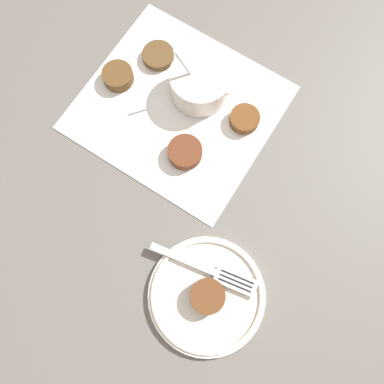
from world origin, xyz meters
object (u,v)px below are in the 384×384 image
at_px(fritter_on_plate, 207,296).
at_px(fork, 215,272).
at_px(sauce_bowl, 200,84).
at_px(serving_plate, 207,295).

height_order(fritter_on_plate, fork, fritter_on_plate).
xyz_separation_m(sauce_bowl, serving_plate, (0.21, -0.32, -0.02)).
relative_size(serving_plate, fork, 1.03).
bearing_deg(sauce_bowl, fork, -53.82).
bearing_deg(serving_plate, fork, 102.49).
height_order(sauce_bowl, fritter_on_plate, sauce_bowl).
distance_m(sauce_bowl, fritter_on_plate, 0.38).
bearing_deg(fritter_on_plate, serving_plate, 155.27).
relative_size(sauce_bowl, fork, 0.64).
xyz_separation_m(sauce_bowl, fritter_on_plate, (0.21, -0.32, -0.00)).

